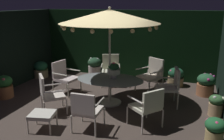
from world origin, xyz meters
TOP-DOWN VIEW (x-y plane):
  - ground_plane at (0.00, 0.00)m, footprint 6.91×6.41m
  - hedge_backdrop_rear at (0.00, 3.06)m, footprint 6.91×0.30m
  - patio_dining_table at (0.25, 0.36)m, footprint 1.85×1.24m
  - patio_umbrella at (0.25, 0.36)m, footprint 2.59×2.59m
  - centerpiece_planter at (0.34, 0.44)m, footprint 0.35×0.35m
  - patio_chair_north at (-0.26, 1.92)m, footprint 0.77×0.76m
  - patio_chair_northeast at (-1.35, 0.70)m, footprint 0.74×0.75m
  - patio_chair_east at (-0.99, -0.70)m, footprint 0.81×0.81m
  - patio_chair_southeast at (0.28, -1.26)m, footprint 0.59×0.61m
  - patio_chair_south at (1.49, -0.68)m, footprint 0.83×0.83m
  - patio_chair_southwest at (1.84, 0.74)m, footprint 0.70×0.72m
  - patio_chair_west at (1.17, 1.72)m, footprint 0.87×0.87m
  - ottoman_footrest at (-0.65, -1.51)m, footprint 0.60×0.56m
  - potted_plant_left_far at (2.77, 1.84)m, footprint 0.51×0.51m
  - potted_plant_back_right at (2.86, -0.91)m, footprint 0.40×0.40m
  - potted_plant_back_left at (-2.81, -0.23)m, footprint 0.49×0.49m
  - potted_plant_front_corner at (2.97, 0.44)m, footprint 0.38×0.35m
  - potted_plant_left_near at (1.06, 2.70)m, footprint 0.40×0.40m
  - potted_plant_right_far at (-2.97, 1.84)m, footprint 0.51×0.51m
  - potted_plant_right_near at (-1.14, 2.62)m, footprint 0.51×0.51m
  - potted_plant_back_center at (1.86, 2.45)m, footprint 0.52×0.52m

SIDE VIEW (x-z plane):
  - ground_plane at x=0.00m, z-range -0.02..0.00m
  - potted_plant_front_corner at x=2.97m, z-range 0.02..0.56m
  - potted_plant_back_right at x=2.86m, z-range 0.03..0.57m
  - potted_plant_right_far at x=-2.97m, z-range 0.00..0.60m
  - potted_plant_back_center at x=1.86m, z-range 0.00..0.61m
  - potted_plant_back_left at x=-2.81m, z-range 0.01..0.67m
  - potted_plant_left_far at x=2.77m, z-range 0.01..0.67m
  - ottoman_footrest at x=-0.65m, z-range 0.15..0.54m
  - potted_plant_left_near at x=1.06m, z-range 0.02..0.68m
  - potted_plant_right_near at x=-1.14m, z-range 0.02..0.73m
  - patio_chair_southeast at x=0.28m, z-range 0.07..0.99m
  - patio_chair_south at x=1.49m, z-range 0.08..1.00m
  - patio_chair_east at x=-0.99m, z-range 0.06..1.04m
  - patio_chair_northeast at x=-1.35m, z-range 0.07..1.04m
  - patio_dining_table at x=0.25m, z-range 0.22..0.92m
  - patio_chair_north at x=-0.26m, z-range 0.07..1.07m
  - patio_chair_west at x=1.17m, z-range 0.06..1.08m
  - patio_chair_southwest at x=1.84m, z-range 0.08..1.11m
  - centerpiece_planter at x=0.34m, z-range 0.72..1.17m
  - hedge_backdrop_rear at x=0.00m, z-range 0.00..2.44m
  - patio_umbrella at x=0.25m, z-range 1.05..3.66m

